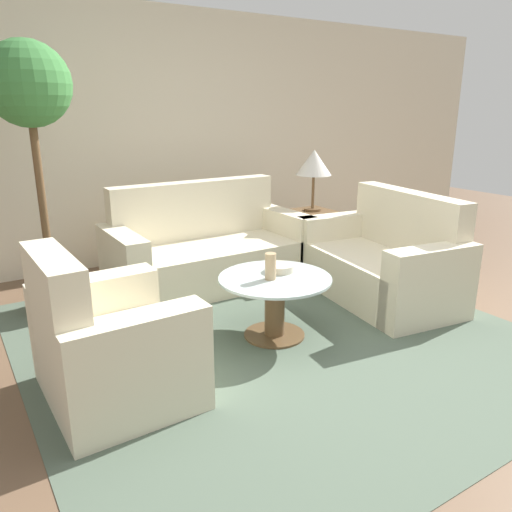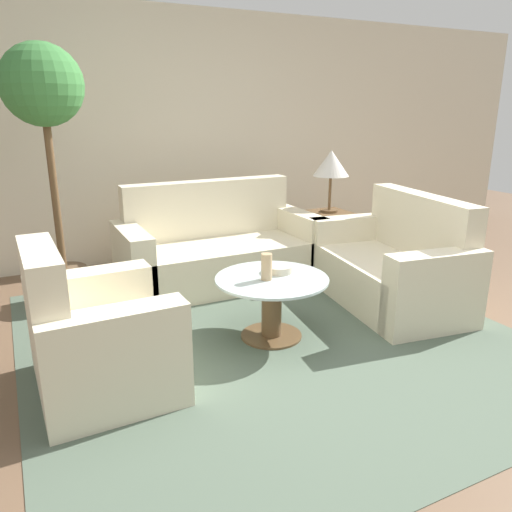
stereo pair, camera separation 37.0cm
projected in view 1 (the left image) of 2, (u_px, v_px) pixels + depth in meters
The scene contains 12 objects.
ground_plane at pixel (338, 370), 3.19m from camera, with size 14.00×14.00×0.00m, color brown.
wall_back at pixel (152, 137), 5.24m from camera, with size 10.00×0.06×2.60m.
rug at pixel (274, 335), 3.66m from camera, with size 3.39×3.43×0.01m.
sofa_main at pixel (207, 253), 4.69m from camera, with size 1.85×0.83×0.94m.
armchair at pixel (105, 350), 2.82m from camera, with size 0.78×0.93×0.90m.
loveseat at pixel (384, 264), 4.35m from camera, with size 0.98×1.56×0.92m.
coffee_table at pixel (275, 299), 3.58m from camera, with size 0.81×0.81×0.46m.
side_table at pixel (312, 236), 5.34m from camera, with size 0.42×0.42×0.56m.
table_lamp at pixel (314, 164), 5.11m from camera, with size 0.37×0.37×0.63m.
potted_plant at pixel (32, 121), 3.66m from camera, with size 0.62×0.62×2.08m.
vase at pixel (270, 266), 3.46m from camera, with size 0.08×0.08×0.19m.
bowl at pixel (280, 268), 3.64m from camera, with size 0.20×0.20×0.05m.
Camera 1 is at (-1.97, -2.12, 1.62)m, focal length 35.00 mm.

